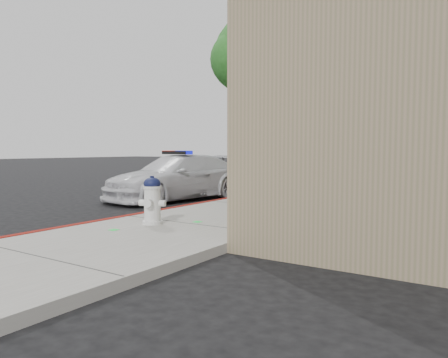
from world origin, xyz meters
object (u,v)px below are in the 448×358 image
fire_hydrant (152,200)px  street_tree_mid (288,54)px  street_tree_near (265,58)px  street_tree_far (349,67)px  police_car (177,177)px

fire_hydrant → street_tree_mid: street_tree_mid is taller
street_tree_near → street_tree_far: street_tree_far is taller
street_tree_mid → street_tree_far: bearing=92.7°
police_car → street_tree_far: bearing=81.5°
fire_hydrant → street_tree_near: 6.31m
fire_hydrant → street_tree_mid: (0.19, 5.35, 3.59)m
street_tree_near → police_car: bearing=-156.9°
police_car → street_tree_mid: bearing=32.3°
street_tree_near → street_tree_mid: bearing=11.7°
street_tree_near → street_tree_far: 6.65m
street_tree_near → fire_hydrant: bearing=-84.8°
police_car → fire_hydrant: 5.09m
police_car → fire_hydrant: bearing=-43.8°
police_car → street_tree_far: 9.14m
street_tree_near → street_tree_mid: 0.68m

